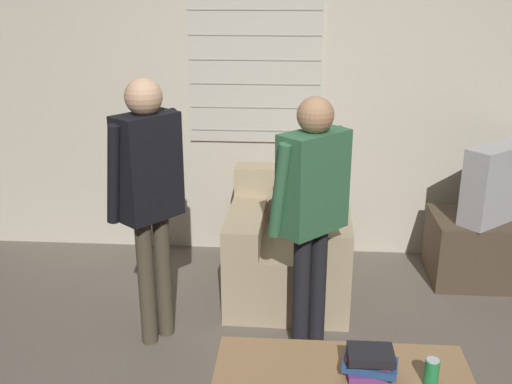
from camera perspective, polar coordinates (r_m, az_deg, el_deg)
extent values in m
cube|color=beige|center=(4.73, 2.92, 8.85)|extent=(5.20, 0.06, 2.55)
cube|color=beige|center=(4.67, -0.13, 11.36)|extent=(1.03, 0.02, 1.10)
cube|color=gray|center=(4.74, -0.13, 5.87)|extent=(1.01, 0.00, 0.01)
cube|color=gray|center=(4.70, -0.14, 8.03)|extent=(1.01, 0.00, 0.01)
cube|color=gray|center=(4.67, -0.14, 10.23)|extent=(1.01, 0.00, 0.01)
cube|color=gray|center=(4.65, -0.14, 12.45)|extent=(1.01, 0.00, 0.01)
cube|color=gray|center=(4.63, -0.14, 14.70)|extent=(1.01, 0.00, 0.01)
cube|color=gray|center=(4.62, -0.14, 16.96)|extent=(1.01, 0.00, 0.01)
cube|color=tan|center=(4.29, 3.11, -7.13)|extent=(0.85, 0.91, 0.45)
cube|color=tan|center=(4.44, 3.40, -0.12)|extent=(0.84, 0.22, 0.41)
cube|color=tan|center=(4.15, 7.27, -3.19)|extent=(0.26, 0.90, 0.20)
cube|color=tan|center=(4.17, -0.88, -2.92)|extent=(0.26, 0.90, 0.20)
cube|color=#9E754C|center=(2.87, 8.27, -17.31)|extent=(1.18, 0.56, 0.04)
cylinder|color=#9E754C|center=(3.21, -2.54, -17.72)|extent=(0.04, 0.04, 0.42)
cube|color=#4C3D2D|center=(4.84, 21.60, -5.03)|extent=(0.92, 0.56, 0.50)
cube|color=#B2B2B7|center=(4.66, 22.40, 0.91)|extent=(0.67, 0.62, 0.56)
cube|color=#3D4738|center=(4.71, 21.35, 1.24)|extent=(0.47, 0.41, 0.46)
cylinder|color=#4C4233|center=(3.74, -10.40, -8.48)|extent=(0.10, 0.10, 0.83)
cylinder|color=#4C4233|center=(3.81, -8.82, -7.85)|extent=(0.10, 0.10, 0.83)
cube|color=black|center=(3.50, -10.26, 2.38)|extent=(0.39, 0.41, 0.62)
sphere|color=tan|center=(3.41, -10.67, 8.90)|extent=(0.21, 0.21, 0.21)
cylinder|color=black|center=(3.43, -13.40, 1.59)|extent=(0.17, 0.15, 0.59)
cylinder|color=black|center=(3.79, -10.47, 6.45)|extent=(0.49, 0.42, 0.27)
cube|color=white|center=(4.03, -12.74, 5.59)|extent=(0.08, 0.07, 0.13)
cylinder|color=black|center=(3.62, 4.31, -9.57)|extent=(0.10, 0.10, 0.78)
cylinder|color=black|center=(3.72, 5.92, -8.82)|extent=(0.10, 0.10, 0.78)
cube|color=#336642|center=(3.40, 5.47, 0.94)|extent=(0.43, 0.43, 0.58)
sphere|color=#A87A56|center=(3.30, 5.68, 7.29)|extent=(0.21, 0.21, 0.21)
cylinder|color=#336642|center=(3.28, 2.21, 0.07)|extent=(0.16, 0.16, 0.56)
cylinder|color=#336642|center=(3.67, 5.43, 3.89)|extent=(0.39, 0.39, 0.39)
cube|color=white|center=(3.87, 2.97, 2.16)|extent=(0.10, 0.10, 0.12)
cube|color=#75387F|center=(2.87, 10.36, -16.54)|extent=(0.18, 0.15, 0.04)
cube|color=#284C89|center=(2.85, 10.82, -15.89)|extent=(0.26, 0.19, 0.04)
cube|color=maroon|center=(2.84, 10.73, -15.23)|extent=(0.22, 0.16, 0.02)
cube|color=black|center=(2.80, 10.88, -14.97)|extent=(0.20, 0.16, 0.04)
cylinder|color=#238E47|center=(2.86, 16.38, -16.15)|extent=(0.07, 0.07, 0.12)
cylinder|color=silver|center=(2.82, 16.51, -15.11)|extent=(0.06, 0.06, 0.00)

